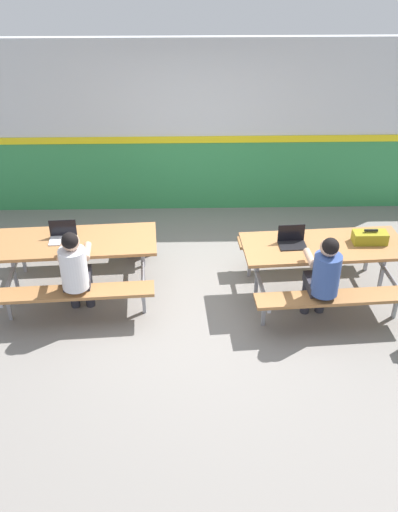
# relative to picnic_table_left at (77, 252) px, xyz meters

# --- Properties ---
(ground_plane) EXTENTS (10.00, 10.00, 0.02)m
(ground_plane) POSITION_rel_picnic_table_left_xyz_m (1.48, -0.26, -0.59)
(ground_plane) COLOR gray
(accent_backdrop) EXTENTS (8.00, 0.14, 2.60)m
(accent_backdrop) POSITION_rel_picnic_table_left_xyz_m (1.48, 2.29, 0.67)
(accent_backdrop) COLOR #338C4C
(accent_backdrop) RESTS_ON ground
(picnic_table_left) EXTENTS (1.97, 1.67, 0.74)m
(picnic_table_left) POSITION_rel_picnic_table_left_xyz_m (0.00, 0.00, 0.00)
(picnic_table_left) COLOR #9E6B3D
(picnic_table_left) RESTS_ON ground
(picnic_table_right) EXTENTS (1.97, 1.67, 0.74)m
(picnic_table_right) POSITION_rel_picnic_table_left_xyz_m (2.95, -0.16, 0.00)
(picnic_table_right) COLOR #9E6B3D
(picnic_table_right) RESTS_ON ground
(student_nearer) EXTENTS (0.38, 0.53, 1.21)m
(student_nearer) POSITION_rel_picnic_table_left_xyz_m (0.08, -0.55, 0.13)
(student_nearer) COLOR #2D2D38
(student_nearer) RESTS_ON ground
(student_further) EXTENTS (0.38, 0.53, 1.21)m
(student_further) POSITION_rel_picnic_table_left_xyz_m (2.83, -0.73, 0.13)
(student_further) COLOR #2D2D38
(student_further) RESTS_ON ground
(laptop_silver) EXTENTS (0.33, 0.24, 0.22)m
(laptop_silver) POSITION_rel_picnic_table_left_xyz_m (-0.15, 0.03, 0.21)
(laptop_silver) COLOR silver
(laptop_silver) RESTS_ON picnic_table_left
(laptop_dark) EXTENTS (0.33, 0.24, 0.22)m
(laptop_dark) POSITION_rel_picnic_table_left_xyz_m (2.57, -0.15, 0.21)
(laptop_dark) COLOR black
(laptop_dark) RESTS_ON picnic_table_right
(toolbox_grey) EXTENTS (0.40, 0.18, 0.18)m
(toolbox_grey) POSITION_rel_picnic_table_left_xyz_m (3.49, -0.13, 0.24)
(toolbox_grey) COLOR olive
(toolbox_grey) RESTS_ON picnic_table_right
(backpack_dark) EXTENTS (0.30, 0.22, 0.44)m
(backpack_dark) POSITION_rel_picnic_table_left_xyz_m (0.66, 0.89, -0.36)
(backpack_dark) COLOR black
(backpack_dark) RESTS_ON ground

